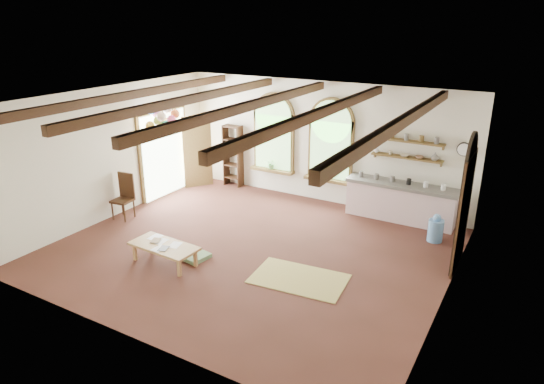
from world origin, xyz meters
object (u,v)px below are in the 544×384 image
Objects in this scene: kitchen_counter at (400,202)px; coffee_table at (164,247)px; balloon_cluster at (162,117)px; side_chair at (124,206)px.

kitchen_counter is 1.83× the size of coffee_table.
balloon_cluster reaches higher than coffee_table.
kitchen_counter is at bearing 52.72° from coffee_table.
side_chair reaches higher than coffee_table.
kitchen_counter is 6.28m from balloon_cluster.
kitchen_counter is at bearing 19.70° from balloon_cluster.
balloon_cluster is (-2.16, 2.56, 1.97)m from coffee_table.
balloon_cluster is (0.30, 1.28, 2.01)m from side_chair.
kitchen_counter is 6.81m from side_chair.
coffee_table is 1.28× the size of balloon_cluster.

